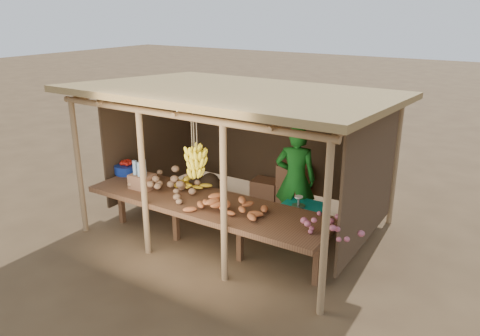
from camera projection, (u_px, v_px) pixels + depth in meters
The scene contains 13 objects.
ground at pixel (240, 226), 7.95m from camera, with size 60.00×60.00×0.00m, color brown.
stall_structure at pixel (246, 113), 7.45m from camera, with size 4.70×3.50×2.43m.
counter at pixel (206, 205), 6.95m from camera, with size 3.90×1.05×0.80m.
potato_heap at pixel (163, 179), 7.30m from camera, with size 1.13×0.68×0.37m, color #956E4C, non-canonical shape.
sweet_potato_heap at pixel (229, 201), 6.49m from camera, with size 1.00×0.60×0.36m, color #B35D2E, non-canonical shape.
onion_heap at pixel (328, 219), 5.95m from camera, with size 0.83×0.50×0.36m, color #BA5A6C, non-canonical shape.
banana_pile at pixel (192, 178), 7.37m from camera, with size 0.54×0.33×0.34m, color yellow, non-canonical shape.
tomato_basin at pixel (127, 168), 8.09m from camera, with size 0.43×0.43×0.23m.
bottle_box at pixel (142, 178), 7.39m from camera, with size 0.38×0.31×0.46m.
vendor at pixel (295, 179), 7.55m from camera, with size 0.65×0.43×1.79m, color #186E1D.
tarp_crate at pixel (303, 222), 7.34m from camera, with size 0.69×0.60×0.80m.
carton_stack at pixel (283, 187), 8.69m from camera, with size 1.09×0.44×0.81m.
burlap_sacks at pixel (202, 183), 9.16m from camera, with size 0.85×0.44×0.60m.
Camera 1 is at (3.84, -6.08, 3.53)m, focal length 35.00 mm.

